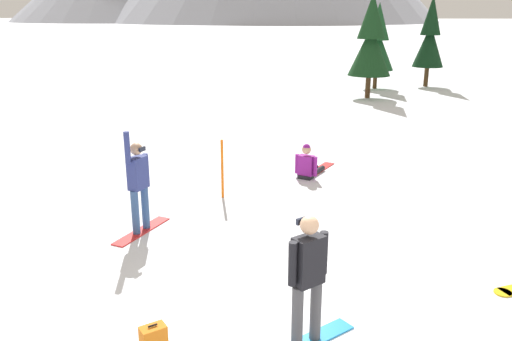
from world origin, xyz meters
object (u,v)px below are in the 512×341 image
(snowboarder_background, at_px, (309,165))
(trail_marker_pole, at_px, (222,169))
(snowboarder_midground, at_px, (139,184))
(pine_tree_twin, at_px, (377,42))
(pine_tree_broad, at_px, (430,37))
(snowboarder_foreground, at_px, (308,278))
(pine_tree_leaning, at_px, (371,41))

(snowboarder_background, height_order, trail_marker_pole, trail_marker_pole)
(snowboarder_midground, distance_m, pine_tree_twin, 22.64)
(snowboarder_midground, distance_m, snowboarder_background, 5.26)
(trail_marker_pole, distance_m, pine_tree_twin, 20.22)
(snowboarder_midground, xyz_separation_m, snowboarder_background, (3.30, 4.03, -0.69))
(pine_tree_twin, bearing_deg, pine_tree_broad, 20.90)
(snowboarder_foreground, relative_size, snowboarder_midground, 0.87)
(pine_tree_leaning, distance_m, pine_tree_broad, 6.16)
(pine_tree_leaning, height_order, pine_tree_twin, pine_tree_leaning)
(snowboarder_midground, relative_size, pine_tree_broad, 0.40)
(pine_tree_leaning, distance_m, pine_tree_twin, 3.69)
(pine_tree_twin, bearing_deg, pine_tree_leaning, -102.00)
(trail_marker_pole, relative_size, pine_tree_twin, 0.29)
(snowboarder_background, height_order, pine_tree_broad, pine_tree_broad)
(snowboarder_foreground, height_order, trail_marker_pole, snowboarder_foreground)
(trail_marker_pole, bearing_deg, snowboarder_foreground, -69.71)
(snowboarder_midground, distance_m, pine_tree_leaning, 19.01)
(snowboarder_midground, bearing_deg, pine_tree_broad, 66.05)
(pine_tree_broad, bearing_deg, snowboarder_midground, -113.95)
(snowboarder_foreground, distance_m, trail_marker_pole, 5.91)
(snowboarder_foreground, relative_size, pine_tree_twin, 0.38)
(snowboarder_midground, bearing_deg, pine_tree_twin, 72.05)
(snowboarder_foreground, xyz_separation_m, snowboarder_background, (-0.03, 7.40, -0.65))
(snowboarder_background, relative_size, pine_tree_twin, 0.37)
(snowboarder_midground, xyz_separation_m, pine_tree_twin, (6.96, 21.48, 1.60))
(snowboarder_foreground, distance_m, pine_tree_twin, 25.17)
(pine_tree_broad, xyz_separation_m, pine_tree_twin, (-3.11, -1.19, -0.23))
(snowboarder_background, distance_m, trail_marker_pole, 2.77)
(snowboarder_background, bearing_deg, pine_tree_twin, 78.17)
(snowboarder_background, bearing_deg, pine_tree_leaning, 78.21)
(snowboarder_midground, bearing_deg, trail_marker_pole, 59.33)
(trail_marker_pole, height_order, pine_tree_leaning, pine_tree_leaning)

